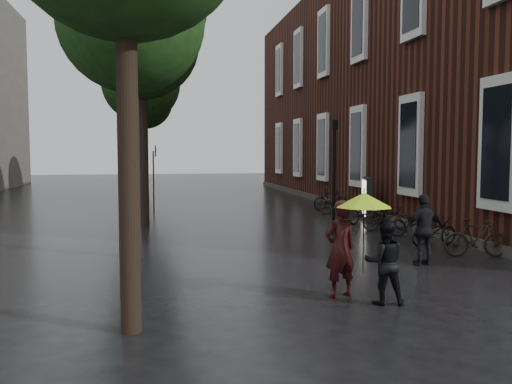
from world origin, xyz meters
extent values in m
plane|color=black|center=(0.00, 0.00, 0.00)|extent=(120.00, 120.00, 0.00)
cube|color=#38160F|center=(10.50, 19.50, 6.00)|extent=(10.00, 33.00, 12.00)
cube|color=silver|center=(5.45, 5.50, 3.00)|extent=(0.25, 1.60, 3.60)
cube|color=black|center=(5.35, 5.50, 3.00)|extent=(0.10, 1.20, 3.00)
cube|color=silver|center=(5.45, 10.50, 3.00)|extent=(0.25, 1.60, 3.60)
cube|color=black|center=(5.35, 10.50, 3.00)|extent=(0.10, 1.20, 3.00)
cube|color=silver|center=(5.45, 15.50, 3.00)|extent=(0.25, 1.60, 3.60)
cube|color=black|center=(5.35, 15.50, 3.00)|extent=(0.10, 1.20, 3.00)
cube|color=silver|center=(5.45, 15.50, 8.50)|extent=(0.25, 1.60, 3.60)
cube|color=black|center=(5.35, 15.50, 8.50)|extent=(0.10, 1.20, 3.00)
cube|color=silver|center=(5.45, 20.50, 3.00)|extent=(0.25, 1.60, 3.60)
cube|color=black|center=(5.35, 20.50, 3.00)|extent=(0.10, 1.20, 3.00)
cube|color=silver|center=(5.45, 20.50, 8.50)|extent=(0.25, 1.60, 3.60)
cube|color=black|center=(5.35, 20.50, 8.50)|extent=(0.10, 1.20, 3.00)
cube|color=silver|center=(5.45, 25.50, 3.00)|extent=(0.25, 1.60, 3.60)
cube|color=black|center=(5.35, 25.50, 3.00)|extent=(0.10, 1.20, 3.00)
cube|color=silver|center=(5.45, 25.50, 8.50)|extent=(0.25, 1.60, 3.60)
cube|color=black|center=(5.35, 25.50, 8.50)|extent=(0.10, 1.20, 3.00)
cube|color=silver|center=(5.45, 30.50, 3.00)|extent=(0.25, 1.60, 3.60)
cube|color=black|center=(5.35, 30.50, 3.00)|extent=(0.10, 1.20, 3.00)
cube|color=silver|center=(5.45, 30.50, 8.50)|extent=(0.25, 1.60, 3.60)
cube|color=black|center=(5.35, 30.50, 8.50)|extent=(0.10, 1.20, 3.00)
cube|color=#3F3833|center=(5.60, 19.50, 0.15)|extent=(0.40, 33.00, 0.30)
cylinder|color=black|center=(-4.00, 1.00, 2.34)|extent=(0.32, 0.32, 4.68)
cylinder|color=black|center=(-4.10, 7.00, 2.25)|extent=(0.32, 0.32, 4.51)
cylinder|color=black|center=(-3.90, 13.00, 2.48)|extent=(0.32, 0.32, 4.95)
cylinder|color=black|center=(-4.05, 19.00, 2.20)|extent=(0.32, 0.32, 4.40)
cylinder|color=black|center=(-3.95, 25.00, 2.39)|extent=(0.32, 0.32, 4.79)
cylinder|color=black|center=(-4.00, 31.00, 2.28)|extent=(0.32, 0.32, 4.57)
imported|color=black|center=(-0.13, 2.35, 0.93)|extent=(0.77, 0.61, 1.86)
imported|color=black|center=(0.49, 1.71, 0.77)|extent=(0.86, 0.74, 1.54)
cylinder|color=black|center=(0.21, 2.04, 1.21)|extent=(0.02, 0.02, 1.35)
cone|color=#B3F319|center=(0.21, 2.04, 1.88)|extent=(1.06, 1.06, 0.27)
cylinder|color=black|center=(0.21, 2.04, 2.06)|extent=(0.02, 0.02, 0.08)
imported|color=black|center=(2.87, 4.67, 0.87)|extent=(1.05, 0.50, 1.75)
imported|color=black|center=(4.74, 5.37, 0.51)|extent=(1.75, 0.87, 1.02)
imported|color=black|center=(4.53, 7.16, 0.43)|extent=(1.71, 0.89, 0.86)
imported|color=black|center=(4.79, 8.88, 0.45)|extent=(1.75, 0.76, 0.89)
imported|color=black|center=(4.44, 10.25, 0.45)|extent=(1.76, 0.76, 0.90)
imported|color=black|center=(4.42, 12.07, 0.44)|extent=(1.76, 0.83, 0.89)
imported|color=black|center=(4.74, 13.58, 0.45)|extent=(1.74, 0.74, 0.89)
imported|color=black|center=(4.45, 15.29, 0.50)|extent=(1.70, 0.72, 0.99)
imported|color=black|center=(4.65, 16.89, 0.51)|extent=(1.70, 0.54, 1.01)
cube|color=black|center=(4.85, 12.96, 0.87)|extent=(0.24, 1.16, 1.75)
cube|color=silver|center=(4.72, 12.96, 0.92)|extent=(0.04, 0.97, 1.43)
cylinder|color=black|center=(2.29, 9.68, 1.78)|extent=(0.11, 0.11, 3.56)
cube|color=black|center=(2.29, 9.68, 3.65)|extent=(0.20, 0.20, 0.31)
sphere|color=#FFE5B2|center=(2.29, 9.68, 3.65)|extent=(0.16, 0.16, 0.16)
cylinder|color=#262628|center=(-3.54, 18.70, 1.40)|extent=(0.07, 0.07, 2.80)
cylinder|color=#0D168F|center=(-3.43, 18.70, 2.80)|extent=(0.03, 0.56, 0.56)
camera|label=1|loc=(-3.68, -7.39, 2.79)|focal=38.00mm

